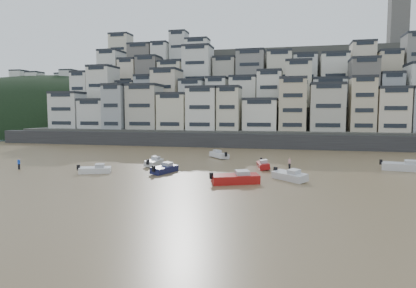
% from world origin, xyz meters
% --- Properties ---
extents(ground, '(400.00, 400.00, 0.00)m').
position_xyz_m(ground, '(0.00, 0.00, 0.00)').
color(ground, olive).
rests_on(ground, ground).
extents(sea_strip, '(340.00, 340.00, 0.00)m').
position_xyz_m(sea_strip, '(-110.00, 145.00, 0.01)').
color(sea_strip, '#4C5C6D').
rests_on(sea_strip, ground).
extents(harbor_wall, '(140.00, 3.00, 3.50)m').
position_xyz_m(harbor_wall, '(10.00, 65.00, 1.75)').
color(harbor_wall, '#38383A').
rests_on(harbor_wall, ground).
extents(hillside, '(141.04, 66.00, 50.00)m').
position_xyz_m(hillside, '(14.73, 104.84, 13.01)').
color(hillside, '#4C4C47').
rests_on(hillside, ground).
extents(headland, '(216.00, 135.00, 53.33)m').
position_xyz_m(headland, '(-95.00, 135.00, 0.02)').
color(headland, black).
rests_on(headland, ground).
extents(boat_b, '(5.35, 5.26, 1.54)m').
position_xyz_m(boat_b, '(19.84, 23.72, 0.77)').
color(boat_b, silver).
rests_on(boat_b, ground).
extents(boat_e, '(2.83, 5.63, 1.47)m').
position_xyz_m(boat_e, '(15.60, 33.01, 0.73)').
color(boat_e, maroon).
rests_on(boat_e, ground).
extents(boat_c, '(3.22, 5.82, 1.51)m').
position_xyz_m(boat_c, '(1.82, 25.57, 0.76)').
color(boat_c, '#151843').
rests_on(boat_c, ground).
extents(boat_h, '(5.13, 5.73, 1.59)m').
position_xyz_m(boat_h, '(6.21, 44.29, 0.79)').
color(boat_h, silver).
rests_on(boat_h, ground).
extents(boat_a, '(6.84, 4.63, 1.78)m').
position_xyz_m(boat_a, '(13.28, 19.87, 0.89)').
color(boat_a, '#AD1715').
rests_on(boat_a, ground).
extents(boat_g, '(7.04, 3.60, 1.83)m').
position_xyz_m(boat_g, '(36.67, 35.71, 0.92)').
color(boat_g, silver).
rests_on(boat_g, ground).
extents(boat_f, '(1.89, 5.37, 1.45)m').
position_xyz_m(boat_f, '(-2.31, 31.92, 0.73)').
color(boat_f, silver).
rests_on(boat_f, ground).
extents(boat_j, '(5.21, 3.28, 1.35)m').
position_xyz_m(boat_j, '(-7.96, 22.93, 0.68)').
color(boat_j, white).
rests_on(boat_j, ground).
extents(person_blue, '(0.44, 0.44, 1.74)m').
position_xyz_m(person_blue, '(-21.51, 23.55, 0.87)').
color(person_blue, blue).
rests_on(person_blue, ground).
extents(person_pink, '(0.44, 0.44, 1.74)m').
position_xyz_m(person_pink, '(19.68, 33.88, 0.87)').
color(person_pink, '#D5969C').
rests_on(person_pink, ground).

